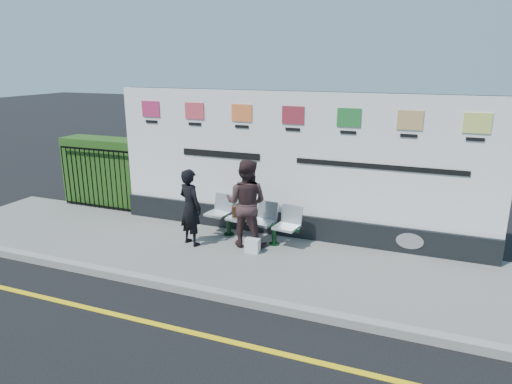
% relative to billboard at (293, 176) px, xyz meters
% --- Properties ---
extents(ground, '(80.00, 80.00, 0.00)m').
position_rel_billboard_xyz_m(ground, '(-0.50, -3.85, -1.42)').
color(ground, black).
extents(pavement, '(14.00, 3.00, 0.12)m').
position_rel_billboard_xyz_m(pavement, '(-0.50, -1.35, -1.36)').
color(pavement, slate).
rests_on(pavement, ground).
extents(kerb, '(14.00, 0.18, 0.14)m').
position_rel_billboard_xyz_m(kerb, '(-0.50, -2.85, -1.35)').
color(kerb, gray).
rests_on(kerb, ground).
extents(yellow_line, '(14.00, 0.10, 0.01)m').
position_rel_billboard_xyz_m(yellow_line, '(-0.50, -3.85, -1.42)').
color(yellow_line, yellow).
rests_on(yellow_line, ground).
extents(billboard, '(8.00, 0.30, 3.00)m').
position_rel_billboard_xyz_m(billboard, '(0.00, 0.00, 0.00)').
color(billboard, black).
rests_on(billboard, pavement).
extents(hedge, '(2.35, 0.70, 1.70)m').
position_rel_billboard_xyz_m(hedge, '(-5.08, 0.45, -0.45)').
color(hedge, '#254E17').
rests_on(hedge, pavement).
extents(railing, '(2.05, 0.06, 1.54)m').
position_rel_billboard_xyz_m(railing, '(-5.08, -0.00, -0.53)').
color(railing, black).
rests_on(railing, pavement).
extents(bench, '(2.14, 0.85, 0.45)m').
position_rel_billboard_xyz_m(bench, '(-0.71, -0.56, -1.08)').
color(bench, silver).
rests_on(bench, pavement).
extents(woman_left, '(0.67, 0.56, 1.56)m').
position_rel_billboard_xyz_m(woman_left, '(-1.74, -1.22, -0.52)').
color(woman_left, black).
rests_on(woman_left, pavement).
extents(woman_right, '(0.89, 0.71, 1.77)m').
position_rel_billboard_xyz_m(woman_right, '(-0.68, -0.87, -0.42)').
color(woman_right, '#362323').
rests_on(woman_right, pavement).
extents(handbag_brown, '(0.32, 0.22, 0.23)m').
position_rel_billboard_xyz_m(handbag_brown, '(-0.98, -0.52, -0.74)').
color(handbag_brown, '#321C0E').
rests_on(handbag_brown, bench).
extents(carrier_bag_white, '(0.28, 0.17, 0.28)m').
position_rel_billboard_xyz_m(carrier_bag_white, '(-0.43, -1.17, -1.16)').
color(carrier_bag_white, silver).
rests_on(carrier_bag_white, pavement).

